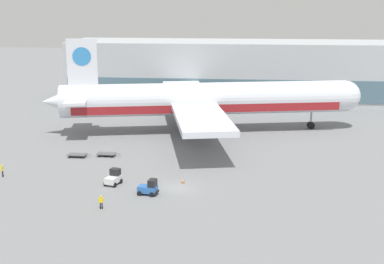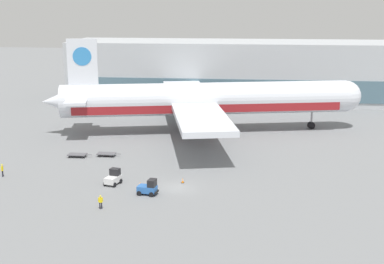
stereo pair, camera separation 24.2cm
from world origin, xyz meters
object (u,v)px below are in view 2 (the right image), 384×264
(ground_crew_near, at_px, (2,169))
(traffic_cone_far, at_px, (140,184))
(baggage_tug_foreground, at_px, (149,188))
(baggage_dolly_lead, at_px, (77,155))
(baggage_tug_mid, at_px, (113,178))
(ground_crew_far, at_px, (101,201))
(baggage_dolly_second, at_px, (106,154))
(airplane_main, at_px, (202,100))
(traffic_cone_near, at_px, (183,180))

(ground_crew_near, xyz_separation_m, traffic_cone_far, (19.43, -1.86, -0.77))
(baggage_tug_foreground, height_order, baggage_dolly_lead, baggage_tug_foreground)
(baggage_tug_foreground, relative_size, traffic_cone_far, 4.30)
(baggage_tug_foreground, xyz_separation_m, traffic_cone_far, (-1.63, 2.81, -0.58))
(baggage_tug_mid, bearing_deg, baggage_dolly_lead, 52.09)
(baggage_dolly_lead, bearing_deg, ground_crew_far, -64.93)
(baggage_dolly_second, bearing_deg, baggage_dolly_lead, -167.73)
(baggage_tug_foreground, relative_size, baggage_dolly_lead, 0.71)
(airplane_main, height_order, baggage_dolly_lead, airplane_main)
(ground_crew_far, bearing_deg, baggage_dolly_second, -92.28)
(traffic_cone_near, bearing_deg, traffic_cone_far, -159.77)
(baggage_dolly_second, xyz_separation_m, ground_crew_near, (-11.51, -11.13, 0.68))
(ground_crew_near, height_order, traffic_cone_far, ground_crew_near)
(baggage_tug_mid, distance_m, baggage_dolly_lead, 14.44)
(baggage_tug_mid, relative_size, ground_crew_far, 1.63)
(baggage_tug_mid, xyz_separation_m, baggage_dolly_lead, (-8.61, 11.58, -0.49))
(airplane_main, xyz_separation_m, traffic_cone_far, (-5.39, -30.52, -5.54))
(baggage_tug_foreground, xyz_separation_m, baggage_dolly_lead, (-13.88, 14.89, -0.49))
(ground_crew_near, bearing_deg, ground_crew_far, 45.37)
(airplane_main, distance_m, baggage_dolly_second, 22.66)
(baggage_dolly_lead, bearing_deg, airplane_main, 46.60)
(baggage_tug_mid, bearing_deg, baggage_dolly_second, 34.34)
(baggage_tug_mid, height_order, traffic_cone_far, baggage_tug_mid)
(ground_crew_far, bearing_deg, baggage_tug_mid, -101.05)
(baggage_tug_mid, distance_m, traffic_cone_near, 9.07)
(ground_crew_near, bearing_deg, baggage_dolly_lead, 131.35)
(traffic_cone_far, bearing_deg, baggage_tug_foreground, -59.83)
(baggage_tug_mid, relative_size, baggage_dolly_lead, 0.74)
(baggage_tug_foreground, relative_size, traffic_cone_near, 3.82)
(baggage_dolly_second, height_order, ground_crew_far, ground_crew_far)
(baggage_dolly_lead, xyz_separation_m, traffic_cone_near, (17.54, -10.13, -0.05))
(baggage_dolly_lead, relative_size, ground_crew_far, 2.22)
(ground_crew_near, bearing_deg, airplane_main, 125.53)
(baggage_tug_foreground, distance_m, baggage_dolly_lead, 20.36)
(ground_crew_near, bearing_deg, baggage_dolly_second, 120.47)
(airplane_main, bearing_deg, baggage_dolly_second, -139.41)
(traffic_cone_far, bearing_deg, ground_crew_far, -110.34)
(ground_crew_far, distance_m, traffic_cone_near, 12.99)
(traffic_cone_near, bearing_deg, ground_crew_far, -129.63)
(baggage_tug_mid, height_order, baggage_dolly_second, baggage_tug_mid)
(traffic_cone_far, bearing_deg, traffic_cone_near, 20.23)
(baggage_dolly_lead, distance_m, ground_crew_near, 12.51)
(baggage_tug_foreground, bearing_deg, baggage_tug_mid, 157.35)
(baggage_tug_mid, distance_m, ground_crew_near, 15.84)
(ground_crew_near, height_order, traffic_cone_near, ground_crew_near)
(baggage_dolly_lead, xyz_separation_m, ground_crew_near, (-7.18, -10.22, 0.68))
(ground_crew_near, height_order, ground_crew_far, ground_crew_near)
(baggage_dolly_lead, height_order, traffic_cone_far, traffic_cone_far)
(traffic_cone_near, bearing_deg, baggage_dolly_second, 140.09)
(baggage_dolly_lead, relative_size, traffic_cone_far, 6.02)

